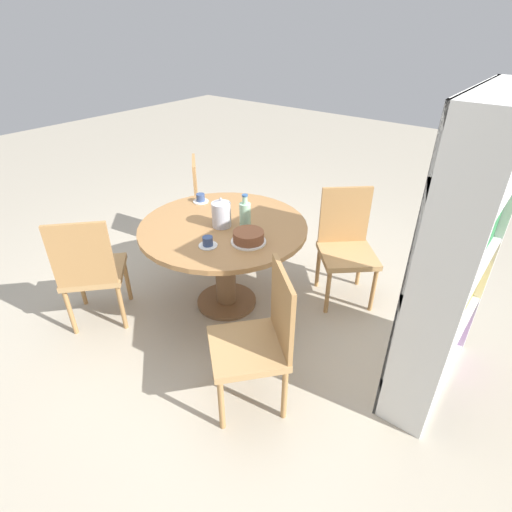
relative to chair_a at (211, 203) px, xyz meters
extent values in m
plane|color=#B2A893|center=(0.62, 0.74, -0.47)|extent=(14.00, 14.00, 0.00)
cylinder|color=brown|center=(0.62, 0.74, -0.45)|extent=(0.48, 0.48, 0.03)
cylinder|color=brown|center=(0.62, 0.74, -0.11)|extent=(0.16, 0.16, 0.65)
cylinder|color=#9E7042|center=(0.62, 0.74, 0.23)|extent=(1.24, 1.24, 0.04)
cylinder|color=#A87A47|center=(-0.05, 0.30, -0.28)|extent=(0.03, 0.03, 0.39)
cylinder|color=#A87A47|center=(-0.30, 0.04, -0.28)|extent=(0.03, 0.03, 0.39)
cylinder|color=#A87A47|center=(0.21, 0.05, -0.28)|extent=(0.03, 0.03, 0.39)
cylinder|color=#A87A47|center=(-0.04, -0.21, -0.28)|extent=(0.03, 0.03, 0.39)
cube|color=tan|center=(-0.05, 0.05, -0.06)|extent=(0.59, 0.59, 0.04)
cube|color=#A87A47|center=(0.09, -0.09, 0.20)|extent=(0.30, 0.31, 0.47)
cylinder|color=#A87A47|center=(1.08, 0.08, -0.28)|extent=(0.03, 0.03, 0.39)
cylinder|color=#A87A47|center=(1.35, -0.16, -0.28)|extent=(0.03, 0.03, 0.39)
cylinder|color=#A87A47|center=(1.32, 0.35, -0.28)|extent=(0.03, 0.03, 0.39)
cylinder|color=#A87A47|center=(1.59, 0.10, -0.28)|extent=(0.03, 0.03, 0.39)
cube|color=tan|center=(1.33, 0.09, -0.06)|extent=(0.59, 0.59, 0.04)
cube|color=#A87A47|center=(1.47, 0.24, 0.20)|extent=(0.31, 0.29, 0.47)
cylinder|color=#A87A47|center=(1.27, 1.22, -0.28)|extent=(0.03, 0.03, 0.39)
cylinder|color=#A87A47|center=(1.50, 1.50, -0.28)|extent=(0.03, 0.03, 0.39)
cylinder|color=#A87A47|center=(0.99, 1.46, -0.28)|extent=(0.03, 0.03, 0.39)
cylinder|color=#A87A47|center=(1.23, 1.73, -0.28)|extent=(0.03, 0.03, 0.39)
cube|color=tan|center=(1.25, 1.48, -0.06)|extent=(0.59, 0.59, 0.04)
cube|color=#A87A47|center=(1.10, 1.61, 0.20)|extent=(0.28, 0.32, 0.47)
cylinder|color=#A87A47|center=(0.22, 1.44, -0.28)|extent=(0.03, 0.03, 0.39)
cylinder|color=#A87A47|center=(-0.02, 1.71, -0.28)|extent=(0.03, 0.03, 0.39)
cylinder|color=#A87A47|center=(-0.04, 1.20, -0.28)|extent=(0.03, 0.03, 0.39)
cylinder|color=#A87A47|center=(-0.29, 1.47, -0.28)|extent=(0.03, 0.03, 0.39)
cube|color=tan|center=(-0.03, 1.45, -0.06)|extent=(0.59, 0.59, 0.04)
cube|color=#A87A47|center=(-0.18, 1.32, 0.20)|extent=(0.29, 0.31, 0.47)
cube|color=silver|center=(0.86, 2.28, 0.41)|extent=(0.04, 0.28, 1.77)
cube|color=silver|center=(-0.02, 2.28, 0.41)|extent=(0.04, 0.28, 1.77)
cube|color=silver|center=(0.42, 2.15, 0.41)|extent=(0.91, 0.02, 1.77)
cube|color=silver|center=(0.42, 2.28, -0.45)|extent=(0.84, 0.27, 0.04)
cube|color=silver|center=(0.42, 2.28, -0.03)|extent=(0.84, 0.27, 0.04)
cube|color=silver|center=(0.42, 2.28, 0.41)|extent=(0.84, 0.27, 0.04)
cube|color=silver|center=(0.42, 2.28, 0.86)|extent=(0.84, 0.27, 0.04)
cube|color=silver|center=(0.42, 2.28, 1.28)|extent=(0.84, 0.27, 0.04)
cube|color=black|center=(0.68, 2.26, -0.28)|extent=(0.33, 0.21, 0.30)
cube|color=#703384|center=(0.16, 2.26, -0.29)|extent=(0.33, 0.21, 0.28)
cube|color=beige|center=(0.69, 2.26, 0.16)|extent=(0.32, 0.21, 0.34)
cube|color=gold|center=(0.16, 2.26, 0.13)|extent=(0.32, 0.21, 0.28)
cube|color=orange|center=(0.69, 2.26, 0.61)|extent=(0.32, 0.21, 0.36)
cube|color=#28703D|center=(0.16, 2.26, 0.60)|extent=(0.32, 0.21, 0.34)
cube|color=orange|center=(0.69, 2.26, 1.06)|extent=(0.31, 0.21, 0.38)
cube|color=beige|center=(0.16, 2.26, 1.06)|extent=(0.31, 0.21, 0.37)
cylinder|color=silver|center=(0.64, 0.75, 0.34)|extent=(0.14, 0.14, 0.18)
cone|color=silver|center=(0.64, 0.75, 0.44)|extent=(0.12, 0.12, 0.02)
sphere|color=silver|center=(0.64, 0.75, 0.46)|extent=(0.02, 0.02, 0.02)
cylinder|color=#99C6A3|center=(0.57, 0.91, 0.35)|extent=(0.08, 0.08, 0.20)
cylinder|color=#99C6A3|center=(0.57, 0.91, 0.47)|extent=(0.04, 0.04, 0.06)
cylinder|color=#2D5184|center=(0.57, 0.91, 0.51)|extent=(0.04, 0.04, 0.01)
cylinder|color=white|center=(0.71, 1.05, 0.25)|extent=(0.24, 0.24, 0.01)
cylinder|color=brown|center=(0.71, 1.05, 0.29)|extent=(0.21, 0.21, 0.07)
cylinder|color=silver|center=(0.43, 0.32, 0.25)|extent=(0.13, 0.13, 0.01)
cylinder|color=#334775|center=(0.43, 0.32, 0.29)|extent=(0.07, 0.07, 0.06)
cylinder|color=silver|center=(0.92, 0.88, 0.25)|extent=(0.13, 0.13, 0.01)
cylinder|color=#334775|center=(0.92, 0.88, 0.29)|extent=(0.07, 0.07, 0.06)
camera|label=1|loc=(2.52, 2.55, 1.57)|focal=28.00mm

